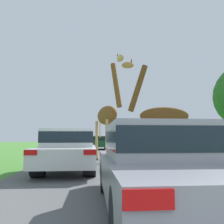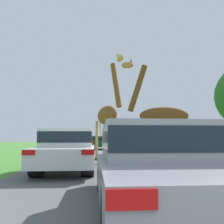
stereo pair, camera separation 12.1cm
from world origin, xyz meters
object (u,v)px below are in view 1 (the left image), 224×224
object	(u,v)px
giraffe_near_road	(108,114)
car_rear_follower	(128,144)
car_lead_maroon	(162,163)
giraffe_companion	(161,117)
car_verge_right	(122,142)
car_far_ahead	(72,143)
car_queue_left	(99,142)
car_queue_right	(69,149)

from	to	relation	value
giraffe_near_road	car_rear_follower	size ratio (longest dim) A/B	1.13
car_lead_maroon	giraffe_near_road	bearing A→B (deg)	92.32
giraffe_companion	car_lead_maroon	distance (m)	7.00
giraffe_near_road	car_lead_maroon	world-z (taller)	giraffe_near_road
car_verge_right	car_far_ahead	bearing A→B (deg)	-113.90
car_queue_left	car_verge_right	distance (m)	5.22
giraffe_near_road	car_far_ahead	size ratio (longest dim) A/B	1.24
giraffe_companion	car_queue_right	size ratio (longest dim) A/B	1.10
car_queue_left	car_verge_right	world-z (taller)	car_queue_left
car_far_ahead	car_rear_follower	size ratio (longest dim) A/B	0.92
car_queue_left	car_rear_follower	size ratio (longest dim) A/B	0.87
car_queue_left	car_rear_follower	xyz separation A→B (m)	(2.25, -5.24, -0.06)
car_lead_maroon	car_far_ahead	size ratio (longest dim) A/B	1.09
car_lead_maroon	car_queue_left	size ratio (longest dim) A/B	1.16
giraffe_near_road	car_rear_follower	xyz separation A→B (m)	(2.22, 7.73, -1.67)
giraffe_companion	car_far_ahead	size ratio (longest dim) A/B	1.16
car_lead_maroon	car_queue_left	distance (m)	21.12
car_far_ahead	car_rear_follower	bearing A→B (deg)	25.13
giraffe_companion	car_verge_right	world-z (taller)	giraffe_companion
car_lead_maroon	car_verge_right	bearing A→B (deg)	84.14
car_rear_follower	giraffe_near_road	bearing A→B (deg)	-106.05
giraffe_near_road	car_far_ahead	bearing A→B (deg)	-87.95
car_queue_left	giraffe_companion	bearing A→B (deg)	-81.01
giraffe_near_road	car_far_ahead	world-z (taller)	giraffe_near_road
car_queue_right	car_verge_right	size ratio (longest dim) A/B	0.92
car_far_ahead	car_rear_follower	distance (m)	4.90
giraffe_near_road	car_queue_left	world-z (taller)	giraffe_near_road
car_rear_follower	car_verge_right	bearing A→B (deg)	85.71
car_queue_left	car_rear_follower	distance (m)	5.71
car_queue_right	car_far_ahead	world-z (taller)	car_far_ahead
giraffe_near_road	car_verge_right	bearing A→B (deg)	-118.97
car_far_ahead	car_lead_maroon	bearing A→B (deg)	-79.57
car_far_ahead	car_rear_follower	world-z (taller)	car_far_ahead
car_lead_maroon	car_rear_follower	distance (m)	15.99
car_queue_left	car_far_ahead	bearing A→B (deg)	-106.62
giraffe_near_road	car_rear_follower	distance (m)	8.21
car_lead_maroon	car_rear_follower	bearing A→B (deg)	83.20
giraffe_companion	car_queue_right	distance (m)	4.52
car_queue_right	car_verge_right	xyz separation A→B (m)	(4.54, 20.72, -0.07)
giraffe_companion	car_rear_follower	xyz separation A→B (m)	(-0.05, 9.29, -1.42)
car_queue_left	car_far_ahead	world-z (taller)	car_far_ahead
car_lead_maroon	car_far_ahead	distance (m)	14.03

